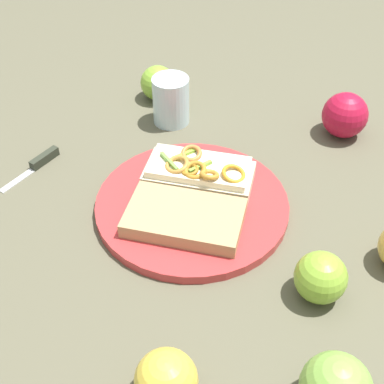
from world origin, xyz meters
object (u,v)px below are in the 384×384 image
(apple_0, at_px, (321,277))
(apple_3, at_px, (166,380))
(knife, at_px, (39,163))
(apple_4, at_px, (158,83))
(apple_5, at_px, (345,115))
(bread_slice_side, at_px, (184,218))
(drinking_glass, at_px, (171,100))
(sandwich, at_px, (199,173))
(plate, at_px, (192,205))

(apple_0, relative_size, apple_3, 0.98)
(knife, bearing_deg, apple_4, 173.10)
(apple_4, bearing_deg, apple_5, -82.74)
(bread_slice_side, height_order, drinking_glass, drinking_glass)
(bread_slice_side, relative_size, apple_0, 2.43)
(sandwich, xyz_separation_m, apple_5, (0.26, -0.17, 0.01))
(plate, height_order, apple_5, apple_5)
(apple_0, bearing_deg, apple_3, 153.51)
(apple_3, xyz_separation_m, drinking_glass, (0.49, 0.26, 0.01))
(apple_4, relative_size, drinking_glass, 0.76)
(sandwich, bearing_deg, apple_4, 119.15)
(plate, distance_m, apple_5, 0.34)
(apple_0, distance_m, knife, 0.51)
(plate, xyz_separation_m, apple_3, (-0.29, -0.12, 0.03))
(drinking_glass, relative_size, knife, 0.71)
(apple_3, relative_size, apple_4, 1.05)
(apple_0, height_order, drinking_glass, drinking_glass)
(bread_slice_side, relative_size, apple_5, 2.08)
(apple_4, distance_m, apple_5, 0.36)
(apple_3, relative_size, drinking_glass, 0.80)
(apple_0, distance_m, apple_4, 0.54)
(bread_slice_side, xyz_separation_m, apple_4, (0.30, 0.22, 0.01))
(apple_5, xyz_separation_m, knife, (-0.33, 0.44, -0.03))
(sandwich, relative_size, apple_4, 2.71)
(plate, height_order, sandwich, sandwich)
(sandwich, xyz_separation_m, drinking_glass, (0.15, 0.13, 0.01))
(plate, distance_m, apple_0, 0.24)
(sandwich, relative_size, apple_5, 2.27)
(plate, distance_m, apple_4, 0.33)
(apple_0, bearing_deg, bread_slice_side, 83.37)
(plate, xyz_separation_m, knife, (-0.02, 0.28, -0.00))
(bread_slice_side, bearing_deg, sandwich, 90.47)
(apple_5, bearing_deg, apple_4, 97.26)
(plate, bearing_deg, bread_slice_side, -166.35)
(apple_5, bearing_deg, bread_slice_side, 157.84)
(apple_5, bearing_deg, apple_0, -169.31)
(sandwich, xyz_separation_m, apple_4, (0.21, 0.20, -0.00))
(sandwich, xyz_separation_m, apple_3, (-0.34, -0.13, 0.00))
(apple_3, xyz_separation_m, apple_4, (0.55, 0.32, -0.00))
(sandwich, height_order, apple_3, apple_3)
(apple_0, distance_m, apple_3, 0.24)
(bread_slice_side, relative_size, drinking_glass, 1.89)
(sandwich, xyz_separation_m, bread_slice_side, (-0.09, -0.02, -0.01))
(apple_5, bearing_deg, plate, 153.09)
(apple_0, bearing_deg, drinking_glass, 53.86)
(bread_slice_side, height_order, apple_0, apple_0)
(sandwich, bearing_deg, bread_slice_side, -90.02)
(plate, height_order, drinking_glass, drinking_glass)
(apple_5, relative_size, drinking_glass, 0.91)
(sandwich, distance_m, apple_4, 0.29)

